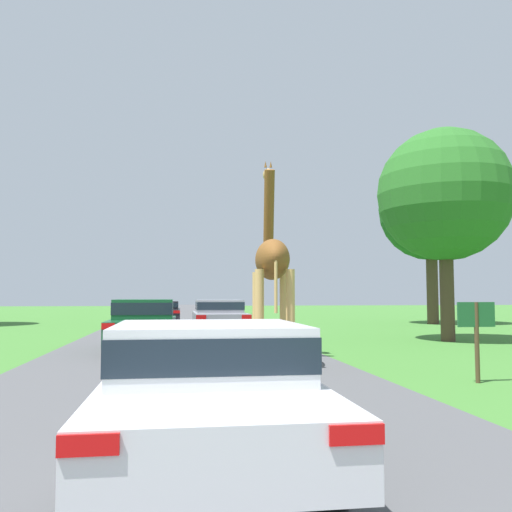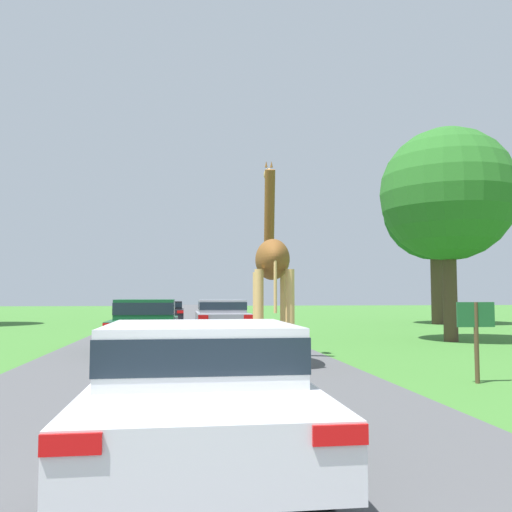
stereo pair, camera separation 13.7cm
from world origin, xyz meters
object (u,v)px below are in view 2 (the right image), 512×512
(car_queue_right, at_px, (222,317))
(car_far_ahead, at_px, (145,323))
(tree_left_edge, at_px, (435,209))
(sign_post, at_px, (476,326))
(car_lead_maroon, at_px, (200,386))
(giraffe_near_road, at_px, (272,264))
(car_queue_left, at_px, (167,312))
(tree_right_cluster, at_px, (447,195))

(car_queue_right, height_order, car_far_ahead, car_far_ahead)
(tree_left_edge, bearing_deg, sign_post, -114.32)
(car_lead_maroon, distance_m, car_far_ahead, 10.64)
(giraffe_near_road, relative_size, car_queue_right, 1.12)
(car_queue_right, bearing_deg, tree_left_edge, 31.62)
(car_queue_left, distance_m, tree_right_cluster, 15.75)
(giraffe_near_road, bearing_deg, sign_post, -35.99)
(car_queue_right, height_order, tree_left_edge, tree_left_edge)
(car_queue_left, relative_size, tree_right_cluster, 0.66)
(giraffe_near_road, bearing_deg, car_far_ahead, 133.70)
(giraffe_near_road, height_order, tree_left_edge, tree_left_edge)
(giraffe_near_road, xyz_separation_m, car_queue_left, (-2.79, 16.94, -1.56))
(car_far_ahead, bearing_deg, tree_right_cluster, 8.09)
(car_queue_left, bearing_deg, giraffe_near_road, -80.64)
(tree_left_edge, bearing_deg, giraffe_near_road, -126.43)
(tree_right_cluster, bearing_deg, tree_left_edge, 65.99)
(car_lead_maroon, relative_size, sign_post, 2.81)
(car_queue_left, distance_m, tree_left_edge, 15.39)
(tree_left_edge, height_order, sign_post, tree_left_edge)
(car_queue_right, xyz_separation_m, tree_left_edge, (12.06, 7.42, 5.44))
(car_far_ahead, xyz_separation_m, tree_left_edge, (14.53, 11.71, 5.42))
(car_queue_right, bearing_deg, giraffe_near_road, -86.23)
(car_lead_maroon, height_order, car_far_ahead, car_far_ahead)
(tree_left_edge, relative_size, sign_post, 6.34)
(car_queue_left, distance_m, car_far_ahead, 13.05)
(car_lead_maroon, bearing_deg, car_far_ahead, 96.54)
(car_far_ahead, bearing_deg, giraffe_near_road, -52.34)
(tree_left_edge, xyz_separation_m, tree_right_cluster, (-4.59, -10.30, -1.23))
(car_queue_right, bearing_deg, car_far_ahead, -119.89)
(car_lead_maroon, height_order, tree_left_edge, tree_left_edge)
(giraffe_near_road, distance_m, car_far_ahead, 5.14)
(car_lead_maroon, height_order, tree_right_cluster, tree_right_cluster)
(car_queue_right, xyz_separation_m, tree_right_cluster, (7.47, -2.88, 4.21))
(car_lead_maroon, distance_m, sign_post, 6.27)
(giraffe_near_road, bearing_deg, car_queue_left, 105.40)
(car_queue_left, xyz_separation_m, tree_left_edge, (14.31, -1.33, 5.51))
(giraffe_near_road, relative_size, sign_post, 3.44)
(tree_left_edge, distance_m, sign_post, 20.92)
(car_far_ahead, height_order, tree_left_edge, tree_left_edge)
(car_far_ahead, xyz_separation_m, sign_post, (6.18, -6.75, 0.24))
(tree_left_edge, xyz_separation_m, sign_post, (-8.35, -18.47, -5.18))
(giraffe_near_road, relative_size, tree_left_edge, 0.54)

